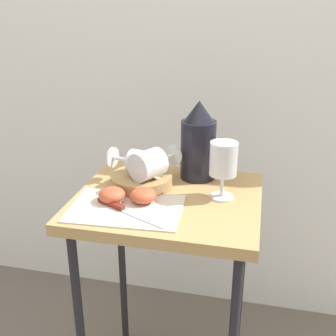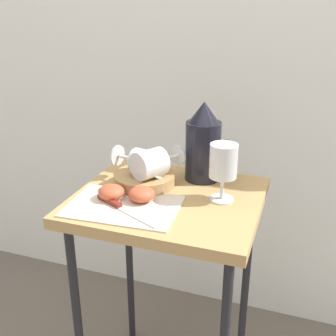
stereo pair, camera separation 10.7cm
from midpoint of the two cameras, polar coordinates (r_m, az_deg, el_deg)
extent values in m
cube|color=white|center=(1.52, 2.34, 11.58)|extent=(2.40, 0.03, 1.84)
cube|color=tan|center=(1.11, -2.77, -4.60)|extent=(0.49, 0.43, 0.03)
cylinder|color=black|center=(1.49, -8.40, -13.10)|extent=(0.02, 0.02, 0.68)
cylinder|color=black|center=(1.42, 7.68, -15.24)|extent=(0.02, 0.02, 0.68)
cube|color=beige|center=(1.05, -8.70, -5.55)|extent=(0.29, 0.21, 0.00)
cylinder|color=#AD8451|center=(1.16, -6.29, -1.79)|extent=(0.17, 0.17, 0.03)
cylinder|color=black|center=(1.19, 1.56, 2.44)|extent=(0.10, 0.10, 0.17)
cylinder|color=#B23819|center=(1.20, 1.55, 0.91)|extent=(0.09, 0.09, 0.09)
cone|color=black|center=(1.15, 1.62, 7.77)|extent=(0.09, 0.09, 0.06)
torus|color=black|center=(1.17, 4.84, 2.57)|extent=(0.07, 0.01, 0.07)
cylinder|color=silver|center=(1.10, 4.58, -3.98)|extent=(0.06, 0.06, 0.00)
cylinder|color=silver|center=(1.08, 4.63, -2.42)|extent=(0.01, 0.01, 0.06)
cylinder|color=silver|center=(1.06, 4.75, 1.23)|extent=(0.07, 0.07, 0.09)
cylinder|color=#B23819|center=(1.06, 4.72, 0.26)|extent=(0.06, 0.06, 0.04)
cylinder|color=silver|center=(1.11, -5.53, 0.42)|extent=(0.11, 0.11, 0.08)
cylinder|color=silver|center=(1.16, -2.93, 1.36)|extent=(0.04, 0.06, 0.01)
cylinder|color=silver|center=(1.18, -1.81, 1.76)|extent=(0.05, 0.03, 0.06)
cylinder|color=silver|center=(1.13, -5.85, 0.55)|extent=(0.10, 0.09, 0.07)
cylinder|color=silver|center=(1.17, -8.91, 1.15)|extent=(0.06, 0.02, 0.01)
cylinder|color=silver|center=(1.19, -10.17, 1.40)|extent=(0.02, 0.06, 0.06)
ellipsoid|color=#C15133|center=(1.08, -10.54, -3.69)|extent=(0.07, 0.07, 0.04)
ellipsoid|color=#C15133|center=(1.06, -6.35, -3.81)|extent=(0.07, 0.07, 0.04)
cube|color=silver|center=(0.99, -6.52, -6.98)|extent=(0.12, 0.07, 0.00)
cube|color=maroon|center=(1.06, -10.69, -4.91)|extent=(0.08, 0.05, 0.01)
camera|label=1|loc=(0.05, -92.86, -1.16)|focal=44.48mm
camera|label=2|loc=(0.05, 87.14, 1.16)|focal=44.48mm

